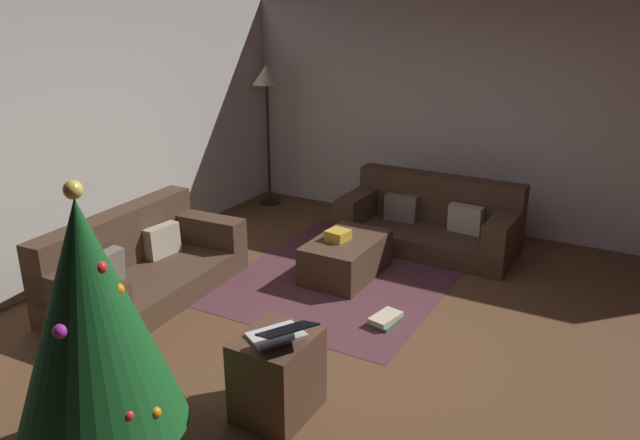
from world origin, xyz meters
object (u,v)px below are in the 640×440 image
Objects in this scene: couch_right at (431,221)px; ottoman at (346,257)px; couch_left at (140,265)px; laptop at (280,333)px; christmas_tree at (91,319)px; corner_lamp at (267,86)px; side_table at (277,375)px; tv_remote at (338,238)px; book_stack at (386,319)px; gift_box at (338,235)px.

ottoman is (-1.15, 0.46, -0.10)m from couch_right.
laptop is at bearing 64.01° from couch_left.
corner_lamp is at bearing 22.86° from christmas_tree.
ottoman is at bearing -0.82° from christmas_tree.
laptop is (-0.88, -2.11, 0.34)m from couch_left.
couch_left reaches higher than side_table.
tv_remote is 0.09× the size of corner_lamp.
laptop is 1.51× the size of book_stack.
side_table is (-2.09, -0.66, -0.15)m from gift_box.
christmas_tree is (-4.13, 0.50, 0.63)m from couch_right.
couch_right is 9.56× the size of gift_box.
corner_lamp reaches higher than side_table.
ottoman is (1.29, -1.47, -0.09)m from couch_left.
gift_box reaches higher than tv_remote.
corner_lamp reaches higher than gift_box.
couch_right is at bearing -21.78° from ottoman.
couch_right is 3.34m from laptop.
christmas_tree is at bearing 36.66° from couch_left.
corner_lamp is at bearing -173.69° from couch_left.
gift_box reaches higher than book_stack.
couch_left is 3.17m from corner_lamp.
couch_left reaches higher than tv_remote.
laptop reaches higher than side_table.
book_stack is at bearing -3.55° from laptop.
christmas_tree reaches higher than gift_box.
tv_remote is at bearing 0.70° from christmas_tree.
corner_lamp reaches higher than laptop.
side_table is at bearing -37.32° from christmas_tree.
ottoman is at bearing 16.64° from laptop.
corner_lamp is (2.27, 2.70, 1.51)m from book_stack.
christmas_tree is 1.24m from side_table.
couch_right is 1.90m from book_stack.
couch_right is 2.76m from corner_lamp.
laptop reaches higher than tv_remote.
book_stack is at bearing -18.97° from christmas_tree.
corner_lamp is (1.60, 1.88, 1.16)m from tv_remote.
couch_left is at bearing 161.95° from tv_remote.
book_stack is at bearing 99.39° from couch_right.
gift_box is at bearing 127.96° from couch_left.
book_stack is (-0.67, -0.82, -0.35)m from tv_remote.
laptop is at bearing -40.37° from christmas_tree.
book_stack is (1.46, -0.09, -0.58)m from laptop.
book_stack is at bearing 101.38° from couch_left.
book_stack is (-0.65, -0.80, -0.39)m from gift_box.
side_table is at bearing 60.20° from laptop.
book_stack is at bearing -129.02° from gift_box.
book_stack is at bearing -130.09° from corner_lamp.
couch_right is 3.33× the size of side_table.
couch_left is 1.06× the size of corner_lamp.
christmas_tree reaches higher than book_stack.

